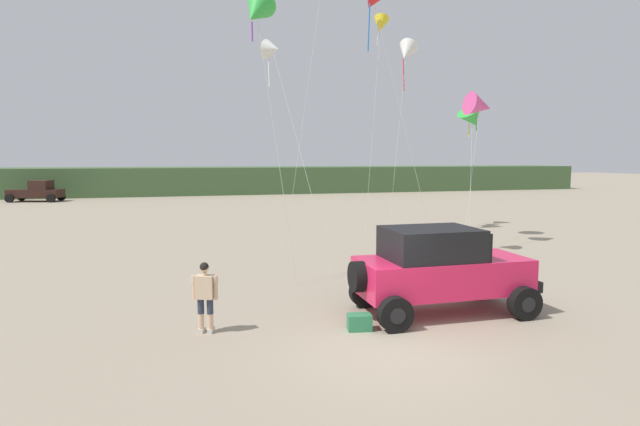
{
  "coord_description": "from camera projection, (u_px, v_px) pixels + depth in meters",
  "views": [
    {
      "loc": [
        -4.24,
        -9.49,
        4.03
      ],
      "look_at": [
        -0.77,
        3.17,
        2.61
      ],
      "focal_mm": 28.47,
      "sensor_mm": 36.0,
      "label": 1
    }
  ],
  "objects": [
    {
      "name": "kite_pink_ribbon",
      "position": [
        273.0,
        50.0,
        19.44
      ],
      "size": [
        1.88,
        4.4,
        8.68
      ],
      "color": "white",
      "rests_on": "ground_plane"
    },
    {
      "name": "kite_green_box",
      "position": [
        480.0,
        106.0,
        23.09
      ],
      "size": [
        3.03,
        3.45,
        7.17
      ],
      "color": "#E04C93",
      "rests_on": "ground_plane"
    },
    {
      "name": "kite_blue_swept",
      "position": [
        381.0,
        25.0,
        26.4
      ],
      "size": [
        2.61,
        3.83,
        11.47
      ],
      "color": "yellow",
      "rests_on": "ground_plane"
    },
    {
      "name": "kite_white_parafoil",
      "position": [
        472.0,
        118.0,
        25.31
      ],
      "size": [
        3.72,
        5.46,
        6.82
      ],
      "color": "green",
      "rests_on": "ground_plane"
    },
    {
      "name": "ground_plane",
      "position": [
        395.0,
        351.0,
        10.65
      ],
      "size": [
        220.0,
        220.0,
        0.0
      ],
      "primitive_type": "plane",
      "color": "gray"
    },
    {
      "name": "cooler_box",
      "position": [
        359.0,
        322.0,
        11.94
      ],
      "size": [
        0.61,
        0.45,
        0.38
      ],
      "primitive_type": "cube",
      "rotation": [
        0.0,
        0.0,
        -0.17
      ],
      "color": "#2D7F51",
      "rests_on": "ground_plane"
    },
    {
      "name": "kite_black_sled",
      "position": [
        406.0,
        52.0,
        27.93
      ],
      "size": [
        3.35,
        4.37,
        10.66
      ],
      "color": "white",
      "rests_on": "ground_plane"
    },
    {
      "name": "person_watching",
      "position": [
        205.0,
        293.0,
        11.67
      ],
      "size": [
        0.59,
        0.41,
        1.67
      ],
      "color": "#DBB28E",
      "rests_on": "ground_plane"
    },
    {
      "name": "distant_pickup",
      "position": [
        37.0,
        192.0,
        47.33
      ],
      "size": [
        4.9,
        3.26,
        1.98
      ],
      "color": "black",
      "rests_on": "ground_plane"
    },
    {
      "name": "kite_orange_streamer",
      "position": [
        256.0,
        12.0,
        17.3
      ],
      "size": [
        1.82,
        3.31,
        9.81
      ],
      "color": "green",
      "rests_on": "ground_plane"
    },
    {
      "name": "dune_ridge",
      "position": [
        222.0,
        180.0,
        59.17
      ],
      "size": [
        90.0,
        8.94,
        3.0
      ],
      "primitive_type": "cube",
      "color": "#426038",
      "rests_on": "ground_plane"
    },
    {
      "name": "jeep",
      "position": [
        440.0,
        268.0,
        13.13
      ],
      "size": [
        4.86,
        2.41,
        2.26
      ],
      "color": "#EA2151",
      "rests_on": "ground_plane"
    }
  ]
}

